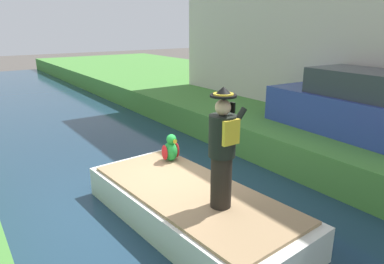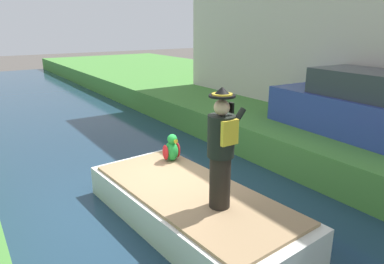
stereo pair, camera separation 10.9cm
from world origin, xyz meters
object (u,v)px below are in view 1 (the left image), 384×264
(boat, at_px, (191,207))
(person_pirate, at_px, (222,149))
(parked_car_blue, at_px, (353,106))
(parrot_plush, at_px, (171,149))

(boat, bearing_deg, person_pirate, -84.27)
(boat, bearing_deg, parked_car_blue, 1.09)
(parrot_plush, height_order, parked_car_blue, parked_car_blue)
(person_pirate, height_order, parrot_plush, person_pirate)
(boat, xyz_separation_m, parrot_plush, (0.44, 1.36, 0.55))
(boat, distance_m, person_pirate, 1.42)
(parrot_plush, distance_m, parked_car_blue, 4.53)
(person_pirate, bearing_deg, parked_car_blue, 22.35)
(person_pirate, bearing_deg, parrot_plush, 92.71)
(boat, xyz_separation_m, person_pirate, (0.07, -0.70, 1.23))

